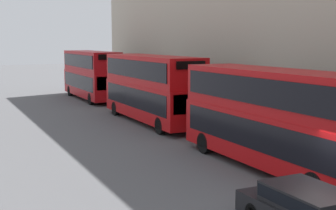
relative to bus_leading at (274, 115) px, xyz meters
The scene contains 4 objects.
bus_leading is the anchor object (origin of this frame).
bus_second_in_queue 12.68m from the bus_leading, 90.00° to the left, with size 2.59×10.95×4.42m.
bus_third_in_queue 26.44m from the bus_leading, 90.00° to the left, with size 2.59×10.40×4.43m.
pedestrian 10.38m from the bus_leading, 74.68° to the left, with size 0.36×0.36×1.82m.
Camera 1 is at (-10.63, -10.13, 5.36)m, focal length 50.00 mm.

